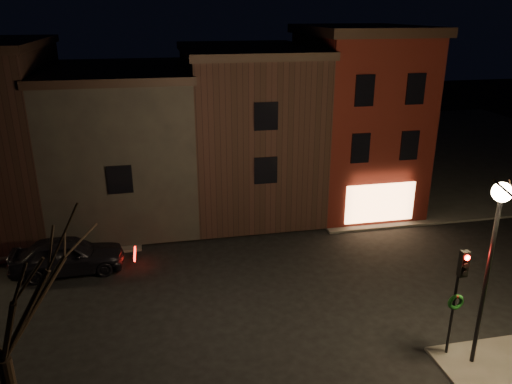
{
  "coord_description": "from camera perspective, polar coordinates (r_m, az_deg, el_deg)",
  "views": [
    {
      "loc": [
        -3.91,
        -18.29,
        11.47
      ],
      "look_at": [
        0.65,
        3.79,
        3.2
      ],
      "focal_mm": 35.0,
      "sensor_mm": 36.0,
      "label": 1
    }
  ],
  "objects": [
    {
      "name": "traffic_signal",
      "position": [
        18.13,
        22.14,
        -10.03
      ],
      "size": [
        0.58,
        0.38,
        4.05
      ],
      "color": "black",
      "rests_on": "sidewalk_near_right"
    },
    {
      "name": "corner_building",
      "position": [
        30.81,
        11.44,
        8.39
      ],
      "size": [
        6.5,
        8.5,
        10.5
      ],
      "color": "#4C120D",
      "rests_on": "ground"
    },
    {
      "name": "row_building_b",
      "position": [
        29.71,
        -14.94,
        5.57
      ],
      "size": [
        7.8,
        10.3,
        8.4
      ],
      "color": "black",
      "rests_on": "ground"
    },
    {
      "name": "ground",
      "position": [
        21.94,
        0.34,
        -11.38
      ],
      "size": [
        120.0,
        120.0,
        0.0
      ],
      "primitive_type": "plane",
      "color": "black",
      "rests_on": "ground"
    },
    {
      "name": "row_building_a",
      "position": [
        30.03,
        -1.01,
        7.38
      ],
      "size": [
        7.3,
        10.3,
        9.4
      ],
      "color": "black",
      "rests_on": "ground"
    },
    {
      "name": "street_lamp_near",
      "position": [
        17.11,
        25.73,
        -3.54
      ],
      "size": [
        0.6,
        0.6,
        6.48
      ],
      "color": "black",
      "rests_on": "sidewalk_near_right"
    },
    {
      "name": "sidewalk_far_right",
      "position": [
        46.56,
        19.74,
        4.76
      ],
      "size": [
        30.0,
        30.0,
        0.12
      ],
      "primitive_type": "cube",
      "color": "#2D2B28",
      "rests_on": "ground"
    },
    {
      "name": "parked_car_a",
      "position": [
        24.67,
        -20.71,
        -6.75
      ],
      "size": [
        5.07,
        2.18,
        1.71
      ],
      "primitive_type": "imported",
      "rotation": [
        0.0,
        0.0,
        1.6
      ],
      "color": "black",
      "rests_on": "ground"
    }
  ]
}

